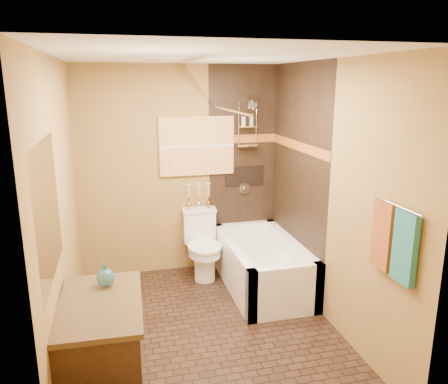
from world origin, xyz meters
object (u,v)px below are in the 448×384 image
object	(u,v)px
sunset_painting	(197,146)
vanity	(102,354)
toilet	(202,244)
bathtub	(262,269)

from	to	relation	value
sunset_painting	vanity	size ratio (longest dim) A/B	0.95
sunset_painting	toilet	bearing A→B (deg)	-90.00
sunset_painting	bathtub	world-z (taller)	sunset_painting
toilet	bathtub	bearing A→B (deg)	-34.17
sunset_painting	vanity	world-z (taller)	sunset_painting
bathtub	vanity	distance (m)	2.30
sunset_painting	toilet	distance (m)	1.18
sunset_painting	bathtub	xyz separation A→B (m)	(0.60, -0.73, -1.33)
bathtub	vanity	bearing A→B (deg)	-138.70
sunset_painting	toilet	size ratio (longest dim) A/B	1.12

